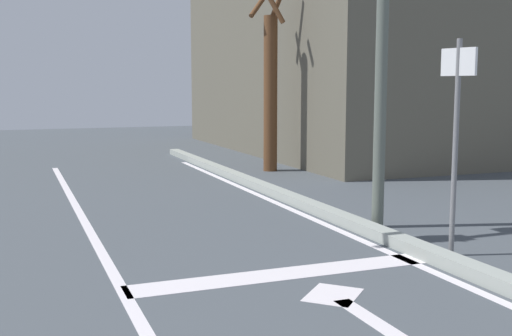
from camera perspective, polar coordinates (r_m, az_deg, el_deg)
The scene contains 9 objects.
lane_line_center at distance 5.61m, azimuth -11.08°, elevation -12.46°, with size 0.12×20.00×0.01m, color silver.
lane_line_curbside at distance 6.82m, azimuth 15.66°, elevation -8.99°, with size 0.12×20.00×0.01m, color silver.
stop_bar at distance 6.49m, azimuth 2.51°, elevation -9.55°, with size 3.23×0.40×0.01m, color silver.
lane_arrow_stem at distance 5.23m, azimuth 11.54°, elevation -14.00°, with size 0.16×1.40×0.01m, color silver.
lane_arrow_head at distance 5.91m, azimuth 6.99°, elevation -11.33°, with size 0.56×0.44×0.01m, color silver.
curb_strip at distance 6.95m, azimuth 17.35°, elevation -8.16°, with size 0.24×24.00×0.14m, color #989E96.
street_sign_post at distance 7.25m, azimuth 17.72°, elevation 4.46°, with size 0.15×0.44×2.41m.
roadside_tree at distance 14.05m, azimuth 1.30°, elevation 7.57°, with size 0.97×1.01×4.47m.
building_block at distance 19.76m, azimuth 12.01°, elevation 12.40°, with size 9.22×11.26×7.32m, color #605B4C.
Camera 1 is at (-0.84, 0.80, 1.90)m, focal length 44.12 mm.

